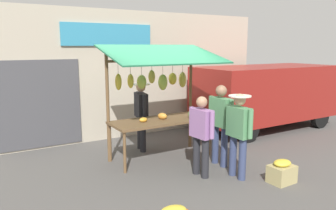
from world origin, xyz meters
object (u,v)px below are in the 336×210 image
Objects in this scene: parked_van at (262,92)px; produce_crate_near at (282,172)px; shopper_in_striped_shirt at (239,129)px; shopper_with_ponytail at (220,119)px; vendor_with_sunhat at (141,111)px; shopper_in_grey_tee at (201,131)px; market_stall at (161,89)px.

parked_van is 4.15m from produce_crate_near.
shopper_with_ponytail reaches higher than shopper_in_striped_shirt.
parked_van reaches higher than shopper_in_striped_shirt.
vendor_with_sunhat is 2.03m from shopper_in_grey_tee.
shopper_with_ponytail is (-0.70, -0.28, 0.10)m from shopper_in_grey_tee.
shopper_in_striped_shirt is at bearing 166.35° from shopper_with_ponytail.
market_stall is 2.96m from produce_crate_near.
vendor_with_sunhat is 1.98m from shopper_with_ponytail.
parked_van is 9.44× the size of produce_crate_near.
shopper_with_ponytail is (-0.96, 1.74, 0.02)m from vendor_with_sunhat.
shopper_in_striped_shirt reaches higher than shopper_in_grey_tee.
shopper_in_grey_tee is 0.76m from shopper_with_ponytail.
produce_crate_near is at bearing -137.96° from shopper_in_grey_tee.
shopper_in_striped_shirt is 4.02m from parked_van.
shopper_with_ponytail reaches higher than shopper_in_grey_tee.
shopper_in_grey_tee is at bearing 53.91° from shopper_in_striped_shirt.
shopper_with_ponytail is (-0.82, 1.04, -0.57)m from market_stall.
market_stall reaches higher than vendor_with_sunhat.
market_stall is 0.57× the size of parked_van.
market_stall is 1.53× the size of vendor_with_sunhat.
market_stall is at bearing 10.31° from parked_van.
vendor_with_sunhat is at bearing 19.88° from shopper_in_striped_shirt.
parked_van is at bearing -131.19° from produce_crate_near.
market_stall is at bearing 22.46° from shopper_in_striped_shirt.
shopper_with_ponytail is 0.38× the size of parked_van.
shopper_in_grey_tee is at bearing -43.74° from produce_crate_near.
vendor_with_sunhat is (0.14, -0.69, -0.58)m from market_stall.
produce_crate_near is at bearing -165.49° from shopper_with_ponytail.
shopper_with_ponytail reaches higher than produce_crate_near.
parked_van is (-4.00, -0.00, 0.16)m from vendor_with_sunhat.
shopper_in_striped_shirt is at bearing 37.49° from parked_van.
produce_crate_near is at bearing -137.34° from shopper_in_striped_shirt.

